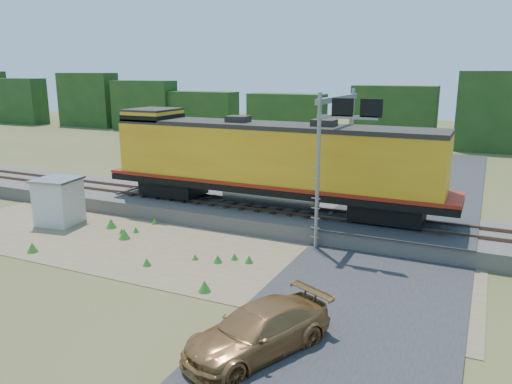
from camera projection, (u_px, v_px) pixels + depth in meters
The scene contains 11 objects.
ground at pixel (207, 259), 21.48m from camera, with size 140.00×140.00×0.00m, color #475123.
ballast at pixel (264, 215), 26.66m from camera, with size 70.00×5.00×0.80m, color slate.
rails at pixel (264, 206), 26.55m from camera, with size 70.00×1.54×0.16m.
dirt_shoulder at pixel (175, 248), 22.74m from camera, with size 26.00×8.00×0.03m, color #8C7754.
road at pixel (373, 278), 19.22m from camera, with size 7.00×66.00×0.86m.
tree_line_north at pixel (385, 117), 54.19m from camera, with size 130.00×3.00×6.50m.
weed_clumps at pixel (143, 246), 23.01m from camera, with size 15.00×6.20×0.56m, color #2E7120, non-canonical shape.
locomotive at pixel (266, 160), 25.93m from camera, with size 18.77×2.86×4.84m.
shed at pixel (59, 201), 26.12m from camera, with size 2.37×2.37×2.46m.
signal_gantry at pixel (341, 129), 23.20m from camera, with size 2.77×6.20×7.00m.
car at pixel (258, 331), 14.17m from camera, with size 1.91×4.71×1.37m, color #A3703C.
Camera 1 is at (10.50, -17.38, 7.85)m, focal length 35.00 mm.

